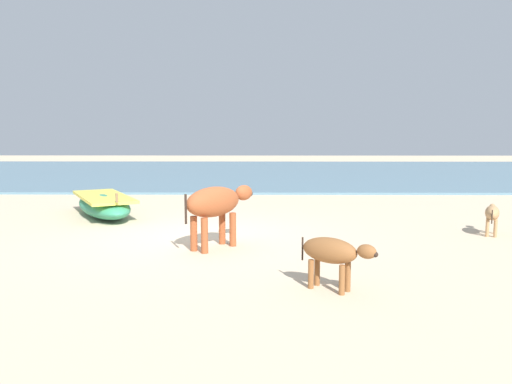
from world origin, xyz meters
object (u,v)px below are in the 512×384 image
object	(u,v)px
calf_far_brown	(332,253)
calf_near_tan	(492,214)
cow_adult_rust	(216,204)
fishing_boat_1	(104,205)

from	to	relation	value
calf_far_brown	calf_near_tan	bearing A→B (deg)	79.32
cow_adult_rust	calf_near_tan	size ratio (longest dim) A/B	1.68
fishing_boat_1	calf_near_tan	world-z (taller)	fishing_boat_1
cow_adult_rust	calf_far_brown	distance (m)	2.92
calf_near_tan	calf_far_brown	bearing A→B (deg)	159.28
fishing_boat_1	calf_far_brown	size ratio (longest dim) A/B	3.56
cow_adult_rust	calf_far_brown	size ratio (longest dim) A/B	1.55
cow_adult_rust	calf_near_tan	bearing A→B (deg)	-38.38
fishing_boat_1	calf_far_brown	world-z (taller)	fishing_boat_1
fishing_boat_1	cow_adult_rust	xyz separation A→B (m)	(3.09, -3.40, 0.50)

